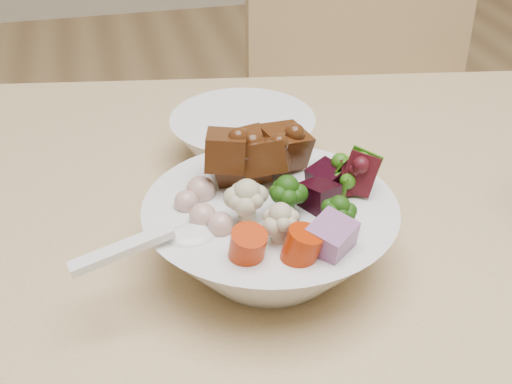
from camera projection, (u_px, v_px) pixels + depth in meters
chair_far at (379, 102)px, 1.31m from camera, size 0.46×0.46×0.97m
food_bowl at (272, 230)px, 0.63m from camera, size 0.22×0.22×0.12m
soup_spoon at (173, 240)px, 0.57m from camera, size 0.12×0.05×0.02m
side_bowl at (243, 139)px, 0.79m from camera, size 0.16×0.16×0.05m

